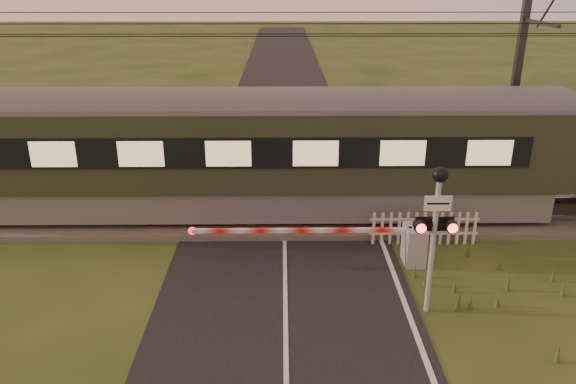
{
  "coord_description": "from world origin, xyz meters",
  "views": [
    {
      "loc": [
        -0.06,
        -9.47,
        7.14
      ],
      "look_at": [
        0.08,
        3.2,
        2.14
      ],
      "focal_mm": 35.0,
      "sensor_mm": 36.0,
      "label": 1
    }
  ],
  "objects_px": {
    "boom_gate": "(401,243)",
    "catenary_mast": "(516,84)",
    "crossing_signal": "(436,215)",
    "picket_fence": "(424,228)",
    "train": "(572,151)"
  },
  "relations": [
    {
      "from": "train",
      "to": "crossing_signal",
      "type": "height_order",
      "value": "train"
    },
    {
      "from": "boom_gate",
      "to": "picket_fence",
      "type": "bearing_deg",
      "value": 50.62
    },
    {
      "from": "boom_gate",
      "to": "picket_fence",
      "type": "distance_m",
      "value": 1.37
    },
    {
      "from": "crossing_signal",
      "to": "catenary_mast",
      "type": "xyz_separation_m",
      "value": [
        4.4,
        7.43,
        1.36
      ]
    },
    {
      "from": "crossing_signal",
      "to": "catenary_mast",
      "type": "height_order",
      "value": "catenary_mast"
    },
    {
      "from": "boom_gate",
      "to": "catenary_mast",
      "type": "distance_m",
      "value": 7.58
    },
    {
      "from": "boom_gate",
      "to": "crossing_signal",
      "type": "bearing_deg",
      "value": -85.9
    },
    {
      "from": "picket_fence",
      "to": "train",
      "type": "bearing_deg",
      "value": 21.76
    },
    {
      "from": "crossing_signal",
      "to": "catenary_mast",
      "type": "distance_m",
      "value": 8.74
    },
    {
      "from": "boom_gate",
      "to": "crossing_signal",
      "type": "height_order",
      "value": "crossing_signal"
    },
    {
      "from": "boom_gate",
      "to": "train",
      "type": "bearing_deg",
      "value": 27.71
    },
    {
      "from": "picket_fence",
      "to": "catenary_mast",
      "type": "xyz_separation_m",
      "value": [
        3.7,
        4.12,
        3.23
      ]
    },
    {
      "from": "train",
      "to": "crossing_signal",
      "type": "bearing_deg",
      "value": -136.33
    },
    {
      "from": "train",
      "to": "picket_fence",
      "type": "distance_m",
      "value": 5.37
    },
    {
      "from": "train",
      "to": "boom_gate",
      "type": "xyz_separation_m",
      "value": [
        -5.61,
        -2.95,
        -1.55
      ]
    }
  ]
}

